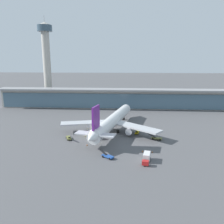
# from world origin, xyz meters

# --- Properties ---
(ground_plane) EXTENTS (1200.00, 1200.00, 0.00)m
(ground_plane) POSITION_xyz_m (0.00, 0.00, 0.00)
(ground_plane) COLOR #515154
(airliner_on_stand) EXTENTS (51.00, 67.32, 18.09)m
(airliner_on_stand) POSITION_xyz_m (0.94, 6.09, 5.69)
(airliner_on_stand) COLOR white
(airliner_on_stand) RESTS_ON ground
(service_truck_near_nose_red) EXTENTS (3.65, 7.60, 3.10)m
(service_truck_near_nose_red) POSITION_xyz_m (15.61, -28.78, 1.69)
(service_truck_near_nose_red) COLOR #B21E1E
(service_truck_near_nose_red) RESTS_ON ground
(service_truck_under_wing_yellow) EXTENTS (8.35, 6.74, 2.95)m
(service_truck_under_wing_yellow) POSITION_xyz_m (-7.71, -4.60, 1.71)
(service_truck_under_wing_yellow) COLOR yellow
(service_truck_under_wing_yellow) RESTS_ON ground
(service_truck_mid_apron_olive) EXTENTS (6.90, 3.33, 2.70)m
(service_truck_mid_apron_olive) POSITION_xyz_m (22.07, -4.95, 0.81)
(service_truck_mid_apron_olive) COLOR olive
(service_truck_mid_apron_olive) RESTS_ON ground
(service_truck_by_tail_yellow) EXTENTS (2.71, 6.94, 2.70)m
(service_truck_by_tail_yellow) POSITION_xyz_m (13.57, 3.34, 0.81)
(service_truck_by_tail_yellow) COLOR yellow
(service_truck_by_tail_yellow) RESTS_ON ground
(service_truck_on_taxiway_blue) EXTENTS (6.34, 5.03, 2.70)m
(service_truck_on_taxiway_blue) POSITION_xyz_m (1.14, -26.43, 0.81)
(service_truck_on_taxiway_blue) COLOR #234C9E
(service_truck_on_taxiway_blue) RESTS_ON ground
(service_truck_at_far_stand_olive) EXTENTS (4.20, 6.71, 2.70)m
(service_truck_at_far_stand_olive) POSITION_xyz_m (-18.65, -7.55, 0.81)
(service_truck_at_far_stand_olive) COLOR olive
(service_truck_at_far_stand_olive) RESTS_ON ground
(terminal_building) EXTENTS (183.60, 12.80, 15.20)m
(terminal_building) POSITION_xyz_m (0.00, 64.20, 7.87)
(terminal_building) COLOR #B2ADA3
(terminal_building) RESTS_ON ground
(control_tower) EXTENTS (12.00, 12.00, 71.93)m
(control_tower) POSITION_xyz_m (-60.32, 83.92, 39.22)
(control_tower) COLOR #B2ADA3
(control_tower) RESTS_ON ground
(safety_cone_alpha) EXTENTS (0.62, 0.62, 0.70)m
(safety_cone_alpha) POSITION_xyz_m (14.81, -19.85, 0.32)
(safety_cone_alpha) COLOR orange
(safety_cone_alpha) RESTS_ON ground
(safety_cone_bravo) EXTENTS (0.62, 0.62, 0.70)m
(safety_cone_bravo) POSITION_xyz_m (-8.75, -14.65, 0.32)
(safety_cone_bravo) COLOR orange
(safety_cone_bravo) RESTS_ON ground
(safety_cone_charlie) EXTENTS (0.62, 0.62, 0.70)m
(safety_cone_charlie) POSITION_xyz_m (18.63, -20.15, 0.32)
(safety_cone_charlie) COLOR orange
(safety_cone_charlie) RESTS_ON ground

